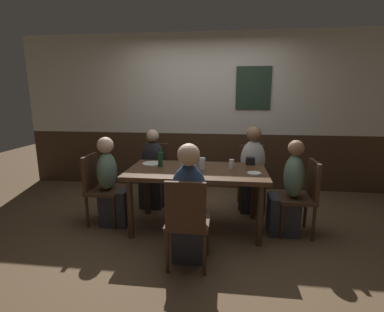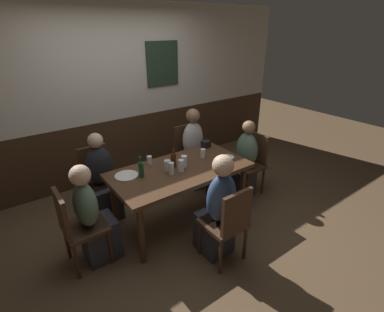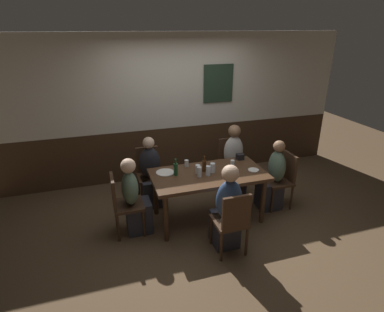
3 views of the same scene
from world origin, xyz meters
name	(u,v)px [view 2 (image 2 of 3)]	position (x,y,z in m)	size (l,w,h in m)	color
ground_plane	(181,220)	(0.00, 0.00, 0.00)	(12.00, 12.00, 0.00)	brown
wall_back	(119,95)	(0.01, 1.65, 1.30)	(6.40, 0.13, 2.60)	#3D2819
dining_table	(180,175)	(0.00, 0.00, 0.65)	(1.63, 0.85, 0.74)	#472D1C
chair_right_far	(188,150)	(0.72, 0.84, 0.50)	(0.40, 0.40, 0.88)	#422B1C
chair_head_east	(251,161)	(1.23, 0.00, 0.50)	(0.40, 0.40, 0.88)	#422B1C
chair_left_far	(98,176)	(-0.72, 0.84, 0.50)	(0.40, 0.40, 0.88)	#422B1C
chair_mid_near	(228,221)	(0.00, -0.84, 0.50)	(0.40, 0.40, 0.88)	#422B1C
chair_head_west	(76,225)	(-1.23, 0.00, 0.50)	(0.40, 0.40, 0.88)	#422B1C
person_right_far	(195,153)	(0.72, 0.68, 0.50)	(0.34, 0.37, 1.18)	#2D2D38
person_head_east	(243,166)	(1.07, 0.00, 0.46)	(0.37, 0.34, 1.11)	#2D2D38
person_left_far	(103,183)	(-0.72, 0.68, 0.47)	(0.34, 0.37, 1.12)	#2D2D38
person_mid_near	(218,213)	(0.00, -0.68, 0.50)	(0.34, 0.37, 1.17)	#2D2D38
person_head_west	(93,221)	(-1.07, 0.00, 0.47)	(0.37, 0.34, 1.11)	#2D2D38
pint_glass_amber	(167,166)	(-0.14, 0.05, 0.80)	(0.07, 0.07, 0.13)	silver
beer_glass_tall	(181,166)	(-0.03, -0.06, 0.80)	(0.07, 0.07, 0.14)	silver
tumbler_short	(150,161)	(-0.23, 0.32, 0.79)	(0.06, 0.06, 0.10)	silver
beer_glass_half	(203,154)	(0.41, 0.09, 0.79)	(0.06, 0.06, 0.11)	silver
highball_clear	(171,169)	(-0.16, -0.06, 0.80)	(0.06, 0.06, 0.14)	silver
pint_glass_stout	(184,162)	(0.06, 0.01, 0.81)	(0.07, 0.07, 0.14)	silver
beer_bottle_green	(141,169)	(-0.46, 0.09, 0.83)	(0.06, 0.06, 0.24)	#194723
beer_bottle_brown	(174,160)	(-0.04, 0.09, 0.83)	(0.06, 0.06, 0.24)	#42230F
plate_white_large	(126,176)	(-0.59, 0.20, 0.75)	(0.26, 0.26, 0.01)	white
plate_white_small	(228,157)	(0.66, -0.10, 0.75)	(0.16, 0.16, 0.01)	white
condiment_caddy	(206,144)	(0.65, 0.33, 0.79)	(0.11, 0.09, 0.09)	black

